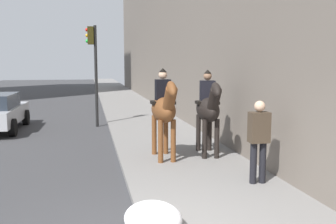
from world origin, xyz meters
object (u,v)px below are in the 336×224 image
traffic_light_near_curb (94,60)px  mounted_horse_near (164,109)px  mounted_horse_far (208,108)px  pedestrian_greeting (259,136)px

traffic_light_near_curb → mounted_horse_near: bearing=-165.0°
mounted_horse_near → mounted_horse_far: size_ratio=1.02×
mounted_horse_near → traffic_light_near_curb: (6.14, 1.65, 1.30)m
mounted_horse_near → traffic_light_near_curb: size_ratio=0.57×
mounted_horse_near → mounted_horse_far: 1.24m
mounted_horse_far → traffic_light_near_curb: bearing=-148.1°
mounted_horse_far → pedestrian_greeting: bearing=12.1°
pedestrian_greeting → mounted_horse_far: bearing=7.2°
mounted_horse_near → mounted_horse_far: (0.15, -1.23, -0.04)m
mounted_horse_near → mounted_horse_far: mounted_horse_near is taller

